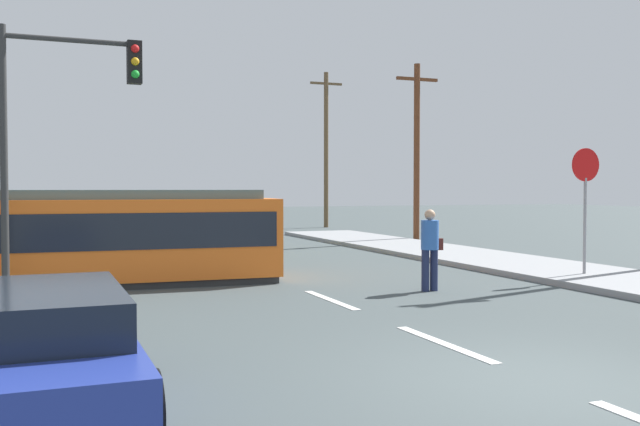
{
  "coord_description": "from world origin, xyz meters",
  "views": [
    {
      "loc": [
        -5.03,
        -6.17,
        2.1
      ],
      "look_at": [
        0.68,
        8.26,
        1.56
      ],
      "focal_mm": 39.62,
      "sensor_mm": 36.0,
      "label": 1
    }
  ],
  "objects_px": {
    "traffic_light_mast": "(60,111)",
    "utility_pole_far": "(326,147)",
    "utility_pole_mid": "(417,148)",
    "streetcar_tram": "(94,236)",
    "pedestrian_crossing": "(430,245)",
    "parked_sedan_furthest": "(23,221)",
    "stop_sign": "(585,184)",
    "parked_sedan_near": "(30,349)",
    "city_bus": "(180,222)",
    "parked_sedan_mid": "(48,244)",
    "parked_sedan_far": "(48,229)"
  },
  "relations": [
    {
      "from": "utility_pole_far",
      "to": "parked_sedan_furthest",
      "type": "bearing_deg",
      "value": -175.64
    },
    {
      "from": "city_bus",
      "to": "traffic_light_mast",
      "type": "xyz_separation_m",
      "value": [
        -3.78,
        -8.24,
        2.55
      ]
    },
    {
      "from": "parked_sedan_furthest",
      "to": "stop_sign",
      "type": "distance_m",
      "value": 24.59
    },
    {
      "from": "utility_pole_mid",
      "to": "parked_sedan_far",
      "type": "bearing_deg",
      "value": 169.69
    },
    {
      "from": "parked_sedan_mid",
      "to": "stop_sign",
      "type": "height_order",
      "value": "stop_sign"
    },
    {
      "from": "parked_sedan_near",
      "to": "utility_pole_far",
      "type": "height_order",
      "value": "utility_pole_far"
    },
    {
      "from": "pedestrian_crossing",
      "to": "parked_sedan_furthest",
      "type": "relative_size",
      "value": 0.38
    },
    {
      "from": "parked_sedan_far",
      "to": "utility_pole_far",
      "type": "bearing_deg",
      "value": 29.85
    },
    {
      "from": "streetcar_tram",
      "to": "stop_sign",
      "type": "bearing_deg",
      "value": -17.4
    },
    {
      "from": "traffic_light_mast",
      "to": "city_bus",
      "type": "bearing_deg",
      "value": 65.37
    },
    {
      "from": "streetcar_tram",
      "to": "parked_sedan_near",
      "type": "distance_m",
      "value": 9.22
    },
    {
      "from": "traffic_light_mast",
      "to": "utility_pole_far",
      "type": "distance_m",
      "value": 24.97
    },
    {
      "from": "parked_sedan_furthest",
      "to": "parked_sedan_mid",
      "type": "bearing_deg",
      "value": -86.22
    },
    {
      "from": "stop_sign",
      "to": "utility_pole_far",
      "type": "distance_m",
      "value": 22.6
    },
    {
      "from": "pedestrian_crossing",
      "to": "utility_pole_mid",
      "type": "distance_m",
      "value": 13.95
    },
    {
      "from": "parked_sedan_near",
      "to": "utility_pole_far",
      "type": "bearing_deg",
      "value": 62.94
    },
    {
      "from": "utility_pole_mid",
      "to": "utility_pole_far",
      "type": "distance_m",
      "value": 10.58
    },
    {
      "from": "streetcar_tram",
      "to": "parked_sedan_furthest",
      "type": "distance_m",
      "value": 17.98
    },
    {
      "from": "parked_sedan_mid",
      "to": "stop_sign",
      "type": "relative_size",
      "value": 1.43
    },
    {
      "from": "parked_sedan_mid",
      "to": "parked_sedan_far",
      "type": "height_order",
      "value": "same"
    },
    {
      "from": "city_bus",
      "to": "stop_sign",
      "type": "xyz_separation_m",
      "value": [
        7.47,
        -9.85,
        1.16
      ]
    },
    {
      "from": "parked_sedan_near",
      "to": "parked_sedan_furthest",
      "type": "bearing_deg",
      "value": 91.36
    },
    {
      "from": "streetcar_tram",
      "to": "parked_sedan_far",
      "type": "relative_size",
      "value": 1.8
    },
    {
      "from": "traffic_light_mast",
      "to": "utility_pole_far",
      "type": "xyz_separation_m",
      "value": [
        13.91,
        20.73,
        0.75
      ]
    },
    {
      "from": "parked_sedan_furthest",
      "to": "parked_sedan_near",
      "type": "bearing_deg",
      "value": -88.64
    },
    {
      "from": "utility_pole_far",
      "to": "utility_pole_mid",
      "type": "bearing_deg",
      "value": -92.26
    },
    {
      "from": "parked_sedan_near",
      "to": "parked_sedan_far",
      "type": "height_order",
      "value": "same"
    },
    {
      "from": "pedestrian_crossing",
      "to": "parked_sedan_mid",
      "type": "height_order",
      "value": "pedestrian_crossing"
    },
    {
      "from": "utility_pole_far",
      "to": "pedestrian_crossing",
      "type": "bearing_deg",
      "value": -106.95
    },
    {
      "from": "city_bus",
      "to": "utility_pole_far",
      "type": "height_order",
      "value": "utility_pole_far"
    },
    {
      "from": "pedestrian_crossing",
      "to": "parked_sedan_furthest",
      "type": "distance_m",
      "value": 22.95
    },
    {
      "from": "streetcar_tram",
      "to": "pedestrian_crossing",
      "type": "height_order",
      "value": "streetcar_tram"
    },
    {
      "from": "traffic_light_mast",
      "to": "utility_pole_mid",
      "type": "relative_size",
      "value": 0.73
    },
    {
      "from": "streetcar_tram",
      "to": "parked_sedan_furthest",
      "type": "bearing_deg",
      "value": 95.79
    },
    {
      "from": "city_bus",
      "to": "parked_sedan_near",
      "type": "xyz_separation_m",
      "value": [
        -4.26,
        -15.67,
        -0.41
      ]
    },
    {
      "from": "streetcar_tram",
      "to": "city_bus",
      "type": "height_order",
      "value": "streetcar_tram"
    },
    {
      "from": "parked_sedan_furthest",
      "to": "pedestrian_crossing",
      "type": "bearing_deg",
      "value": -69.25
    },
    {
      "from": "city_bus",
      "to": "parked_sedan_far",
      "type": "height_order",
      "value": "city_bus"
    },
    {
      "from": "pedestrian_crossing",
      "to": "parked_sedan_mid",
      "type": "distance_m",
      "value": 10.44
    },
    {
      "from": "parked_sedan_furthest",
      "to": "traffic_light_mast",
      "type": "relative_size",
      "value": 0.85
    },
    {
      "from": "city_bus",
      "to": "utility_pole_far",
      "type": "relative_size",
      "value": 0.65
    },
    {
      "from": "parked_sedan_furthest",
      "to": "utility_pole_far",
      "type": "bearing_deg",
      "value": 4.36
    },
    {
      "from": "stop_sign",
      "to": "parked_sedan_mid",
      "type": "bearing_deg",
      "value": 147.58
    },
    {
      "from": "parked_sedan_furthest",
      "to": "traffic_light_mast",
      "type": "bearing_deg",
      "value": -86.74
    },
    {
      "from": "parked_sedan_near",
      "to": "parked_sedan_far",
      "type": "relative_size",
      "value": 0.96
    },
    {
      "from": "parked_sedan_near",
      "to": "parked_sedan_far",
      "type": "xyz_separation_m",
      "value": [
        0.32,
        20.09,
        0.0
      ]
    },
    {
      "from": "streetcar_tram",
      "to": "city_bus",
      "type": "relative_size",
      "value": 1.49
    },
    {
      "from": "stop_sign",
      "to": "traffic_light_mast",
      "type": "xyz_separation_m",
      "value": [
        -11.25,
        1.61,
        1.39
      ]
    },
    {
      "from": "parked_sedan_mid",
      "to": "parked_sedan_far",
      "type": "bearing_deg",
      "value": 89.68
    },
    {
      "from": "pedestrian_crossing",
      "to": "utility_pole_far",
      "type": "distance_m",
      "value": 23.88
    }
  ]
}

